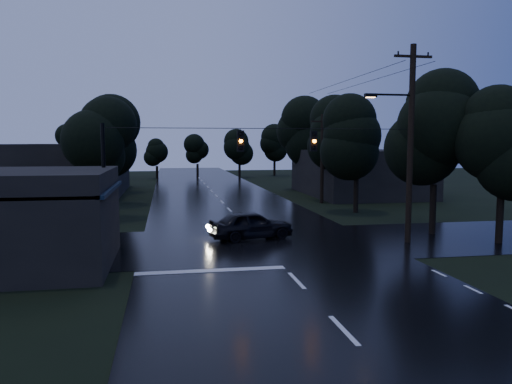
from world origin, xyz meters
name	(u,v)px	position (x,y,z in m)	size (l,w,h in m)	color
ground	(344,331)	(0.00, 0.00, 0.00)	(160.00, 160.00, 0.00)	black
main_road	(222,202)	(0.00, 30.00, 0.00)	(12.00, 120.00, 0.02)	black
cross_street	(261,244)	(0.00, 12.00, 0.00)	(60.00, 9.00, 0.02)	black
building_far_right	(359,172)	(14.00, 34.00, 2.20)	(10.00, 14.00, 4.40)	black
building_far_left	(72,169)	(-14.00, 40.00, 2.50)	(10.00, 16.00, 5.00)	black
utility_pole_main	(409,140)	(7.41, 11.00, 5.26)	(3.50, 0.30, 10.00)	black
utility_pole_far	(322,158)	(8.30, 28.00, 3.88)	(2.00, 0.30, 7.50)	black
anchor_pole_left	(104,189)	(-7.50, 11.00, 3.00)	(0.18, 0.18, 6.00)	black
span_signals	(277,140)	(0.56, 10.99, 5.24)	(15.00, 0.37, 1.12)	black
tree_corner_near	(436,127)	(10.00, 13.00, 5.99)	(4.48, 4.48, 9.44)	black
tree_corner_far	(503,140)	(12.00, 10.00, 5.24)	(3.92, 3.92, 8.26)	black
tree_left_a	(100,141)	(-9.00, 22.00, 5.24)	(3.92, 3.92, 8.26)	black
tree_left_b	(105,137)	(-9.60, 30.00, 5.62)	(4.20, 4.20, 8.85)	black
tree_left_c	(110,134)	(-10.20, 40.00, 5.99)	(4.48, 4.48, 9.44)	black
tree_right_a	(357,136)	(9.00, 22.00, 5.62)	(4.20, 4.20, 8.85)	black
tree_right_b	(330,133)	(9.60, 30.00, 5.99)	(4.48, 4.48, 9.44)	black
tree_right_c	(305,131)	(10.20, 40.00, 6.37)	(4.76, 4.76, 10.03)	black
car	(251,225)	(-0.29, 13.37, 0.76)	(1.80, 4.48, 1.52)	black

